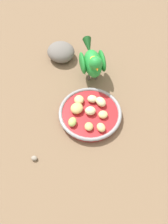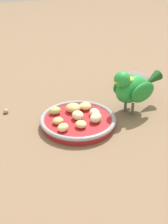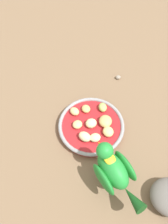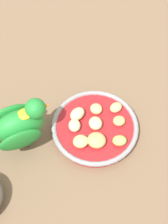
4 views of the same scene
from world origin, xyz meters
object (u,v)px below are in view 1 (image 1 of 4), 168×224
object	(u,v)px
apple_piece_6	(101,102)
parrot	(93,62)
apple_piece_1	(90,111)
apple_piece_5	(72,122)
rock_large	(61,52)
pebble_0	(34,158)
apple_piece_0	(89,127)
apple_piece_2	(77,108)
apple_piece_4	(92,99)
apple_piece_3	(103,115)
apple_piece_7	(101,127)
apple_piece_8	(79,100)
feeding_bowl	(90,114)

from	to	relation	value
apple_piece_6	parrot	size ratio (longest dim) A/B	0.20
apple_piece_1	parrot	xyz separation A→B (m)	(0.16, 0.02, 0.04)
apple_piece_5	rock_large	distance (m)	0.30
parrot	pebble_0	distance (m)	0.35
apple_piece_0	rock_large	distance (m)	0.33
apple_piece_2	apple_piece_5	distance (m)	0.05
apple_piece_4	apple_piece_6	world-z (taller)	apple_piece_6
apple_piece_1	apple_piece_3	bearing A→B (deg)	-97.64
apple_piece_7	apple_piece_1	bearing A→B (deg)	38.13
apple_piece_3	apple_piece_5	size ratio (longest dim) A/B	0.94
apple_piece_0	apple_piece_6	size ratio (longest dim) A/B	0.75
apple_piece_2	apple_piece_3	xyz separation A→B (m)	(-0.01, -0.08, -0.00)
apple_piece_6	apple_piece_8	size ratio (longest dim) A/B	1.11
apple_piece_0	apple_piece_2	size ratio (longest dim) A/B	0.69
feeding_bowl	apple_piece_1	distance (m)	0.02
apple_piece_1	apple_piece_3	size ratio (longest dim) A/B	1.14
rock_large	apple_piece_3	bearing A→B (deg)	-142.68
apple_piece_7	pebble_0	xyz separation A→B (m)	(-0.11, 0.17, -0.02)
apple_piece_7	parrot	distance (m)	0.22
apple_piece_4	apple_piece_8	size ratio (longest dim) A/B	0.94
apple_piece_4	rock_large	size ratio (longest dim) A/B	0.30
apple_piece_4	apple_piece_8	bearing A→B (deg)	105.06
apple_piece_3	apple_piece_4	bearing A→B (deg)	38.35
apple_piece_6	parrot	bearing A→B (deg)	20.52
feeding_bowl	apple_piece_6	distance (m)	0.05
apple_piece_1	apple_piece_3	distance (m)	0.04
apple_piece_0	apple_piece_4	xyz separation A→B (m)	(0.10, 0.01, 0.00)
apple_piece_1	apple_piece_6	size ratio (longest dim) A/B	0.89
apple_piece_2	pebble_0	bearing A→B (deg)	152.45
apple_piece_1	apple_piece_2	distance (m)	0.04
apple_piece_5	apple_piece_7	size ratio (longest dim) A/B	1.02
apple_piece_2	parrot	distance (m)	0.16
apple_piece_0	apple_piece_3	size ratio (longest dim) A/B	0.97
rock_large	pebble_0	bearing A→B (deg)	-177.25
apple_piece_2	apple_piece_7	size ratio (longest dim) A/B	1.34
apple_piece_5	pebble_0	world-z (taller)	apple_piece_5
feeding_bowl	parrot	size ratio (longest dim) A/B	1.07
apple_piece_3	apple_piece_6	bearing A→B (deg)	16.17
apple_piece_1	apple_piece_5	distance (m)	0.06
apple_piece_0	apple_piece_1	distance (m)	0.05
apple_piece_0	pebble_0	bearing A→B (deg)	130.27
apple_piece_0	pebble_0	size ratio (longest dim) A/B	1.64
rock_large	apple_piece_2	bearing A→B (deg)	-155.97
apple_piece_3	rock_large	distance (m)	0.30
apple_piece_6	apple_piece_7	size ratio (longest dim) A/B	1.23
apple_piece_6	pebble_0	bearing A→B (deg)	142.63
apple_piece_1	apple_piece_7	xyz separation A→B (m)	(-0.05, -0.04, -0.00)
apple_piece_6	rock_large	distance (m)	0.26
apple_piece_0	apple_piece_1	world-z (taller)	apple_piece_1
feeding_bowl	apple_piece_3	bearing A→B (deg)	-98.75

